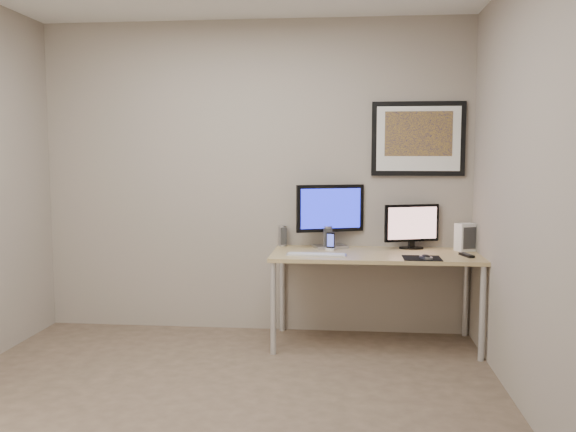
% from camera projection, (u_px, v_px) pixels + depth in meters
% --- Properties ---
extents(floor, '(3.60, 3.60, 0.00)m').
position_uv_depth(floor, '(211.00, 410.00, 3.57)').
color(floor, brown).
rests_on(floor, ground).
extents(room, '(3.60, 3.60, 3.60)m').
position_uv_depth(room, '(224.00, 130.00, 3.85)').
color(room, white).
rests_on(room, ground).
extents(desk, '(1.60, 0.70, 0.73)m').
position_uv_depth(desk, '(375.00, 261.00, 4.74)').
color(desk, '#9F844D').
rests_on(desk, floor).
extents(framed_art, '(0.75, 0.04, 0.60)m').
position_uv_depth(framed_art, '(418.00, 139.00, 4.94)').
color(framed_art, black).
rests_on(framed_art, room).
extents(monitor_large, '(0.55, 0.26, 0.52)m').
position_uv_depth(monitor_large, '(330.00, 213.00, 4.98)').
color(monitor_large, '#AEAEB3').
rests_on(monitor_large, desk).
extents(monitor_tv, '(0.45, 0.18, 0.36)m').
position_uv_depth(monitor_tv, '(412.00, 225.00, 4.92)').
color(monitor_tv, black).
rests_on(monitor_tv, desk).
extents(speaker_left, '(0.09, 0.09, 0.17)m').
position_uv_depth(speaker_left, '(283.00, 236.00, 5.09)').
color(speaker_left, '#AEAEB3').
rests_on(speaker_left, desk).
extents(speaker_right, '(0.08, 0.08, 0.18)m').
position_uv_depth(speaker_right, '(328.00, 237.00, 4.97)').
color(speaker_right, '#AEAEB3').
rests_on(speaker_right, desk).
extents(phone_dock, '(0.08, 0.08, 0.14)m').
position_uv_depth(phone_dock, '(331.00, 241.00, 4.87)').
color(phone_dock, black).
rests_on(phone_dock, desk).
extents(keyboard, '(0.46, 0.14, 0.02)m').
position_uv_depth(keyboard, '(316.00, 254.00, 4.62)').
color(keyboard, silver).
rests_on(keyboard, desk).
extents(mousepad, '(0.28, 0.25, 0.00)m').
position_uv_depth(mousepad, '(422.00, 258.00, 4.48)').
color(mousepad, black).
rests_on(mousepad, desk).
extents(mouse, '(0.08, 0.11, 0.03)m').
position_uv_depth(mouse, '(426.00, 257.00, 4.44)').
color(mouse, black).
rests_on(mouse, mousepad).
extents(remote, '(0.09, 0.18, 0.02)m').
position_uv_depth(remote, '(467.00, 255.00, 4.57)').
color(remote, black).
rests_on(remote, desk).
extents(fan_unit, '(0.17, 0.15, 0.22)m').
position_uv_depth(fan_unit, '(465.00, 237.00, 4.83)').
color(fan_unit, silver).
rests_on(fan_unit, desk).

